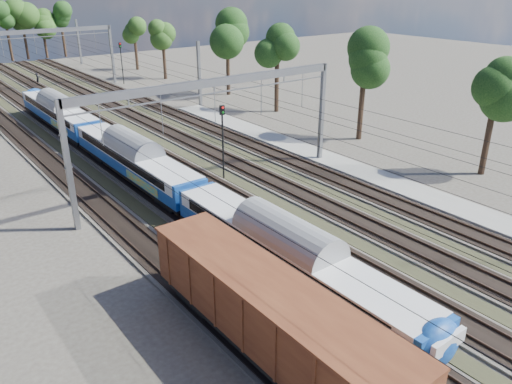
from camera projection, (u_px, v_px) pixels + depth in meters
track_bed at (138, 143)px, 51.63m from camera, size 21.00×130.00×0.34m
platform at (411, 191)px, 40.11m from camera, size 3.00×70.00×0.30m
catenary at (105, 71)px, 54.92m from camera, size 25.65×130.00×9.00m
tree_belt at (45, 26)px, 89.12m from camera, size 39.12×100.36×12.07m
emu_train at (135, 155)px, 41.20m from camera, size 2.78×58.89×4.07m
freight_boxcar at (270, 315)px, 21.75m from camera, size 3.13×15.11×3.90m
worker at (37, 78)px, 80.70m from camera, size 0.54×0.72×1.78m
signal_near at (223, 133)px, 41.34m from camera, size 0.45×0.41×6.38m
signal_far at (121, 58)px, 79.36m from camera, size 0.46×0.43×6.50m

